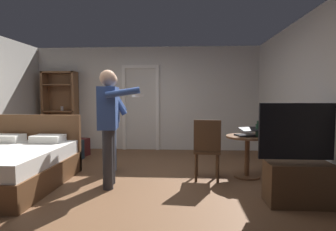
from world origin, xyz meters
name	(u,v)px	position (x,y,z in m)	size (l,w,h in m)	color
ground_plane	(123,182)	(0.00, 0.00, 0.00)	(6.11, 6.11, 0.00)	brown
wall_back	(147,99)	(0.00, 2.71, 1.29)	(5.80, 0.12, 2.58)	beige
wall_right	(312,101)	(2.84, 0.00, 1.29)	(0.12, 5.54, 2.58)	beige
doorway_frame	(141,101)	(-0.14, 2.63, 1.22)	(0.93, 0.08, 2.13)	white
bed	(7,166)	(-1.74, -0.24, 0.30)	(1.65, 1.91, 1.02)	brown
bookshelf	(61,108)	(-2.14, 2.49, 1.05)	(0.84, 0.32, 1.96)	brown
tv_flatscreen	(306,174)	(2.48, -0.73, 0.39)	(1.19, 0.40, 1.27)	#4C331E
side_table	(247,149)	(2.01, 0.40, 0.48)	(0.70, 0.70, 0.70)	brown
laptop	(247,133)	(1.99, 0.36, 0.75)	(0.40, 0.41, 0.15)	black
bottle_on_table	(258,130)	(2.15, 0.32, 0.81)	(0.06, 0.06, 0.26)	#264A31
wooden_chair	(207,147)	(1.32, 0.17, 0.54)	(0.45, 0.45, 0.99)	#4C331E
person_blue_shirt	(109,119)	(-0.16, -0.19, 1.02)	(0.73, 0.63, 1.74)	#333338
person_striped_shirt	(112,115)	(-0.33, 0.58, 1.02)	(0.69, 0.58, 1.76)	slate
suitcase_dark	(76,147)	(-1.52, 1.87, 0.20)	(0.57, 0.29, 0.40)	#4C1919
suitcase_small	(68,150)	(-1.53, 1.46, 0.20)	(0.59, 0.32, 0.41)	#1E2D38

